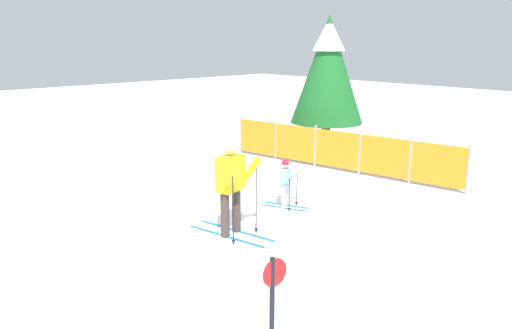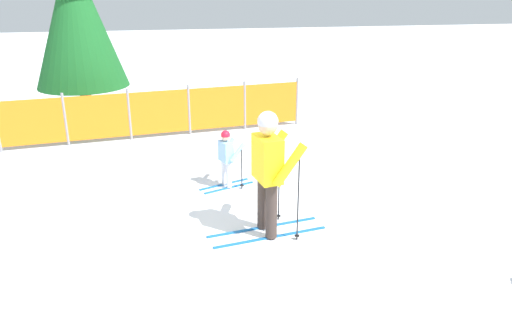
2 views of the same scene
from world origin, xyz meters
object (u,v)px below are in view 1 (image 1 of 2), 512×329
object	(u,v)px
skier_adult	(231,177)
safety_fence	(337,149)
trail_marker	(273,313)
skier_child	(286,180)
conifer_far	(328,68)

from	to	relation	value
skier_adult	safety_fence	world-z (taller)	skier_adult
skier_adult	safety_fence	bearing A→B (deg)	96.43
safety_fence	trail_marker	world-z (taller)	trail_marker
skier_adult	trail_marker	size ratio (longest dim) A/B	1.22
skier_child	trail_marker	xyz separation A→B (m)	(3.84, -4.26, 0.32)
safety_fence	conifer_far	size ratio (longest dim) A/B	1.62
skier_adult	safety_fence	size ratio (longest dim) A/B	0.27
skier_child	trail_marker	distance (m)	5.74
safety_fence	skier_adult	bearing A→B (deg)	-73.21
skier_adult	trail_marker	world-z (taller)	skier_adult
skier_adult	skier_child	xyz separation A→B (m)	(-0.37, 1.80, -0.48)
skier_child	trail_marker	size ratio (longest dim) A/B	0.69
conifer_far	trail_marker	xyz separation A→B (m)	(6.82, -9.26, -1.66)
safety_fence	trail_marker	size ratio (longest dim) A/B	4.54
skier_child	safety_fence	bearing A→B (deg)	87.88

